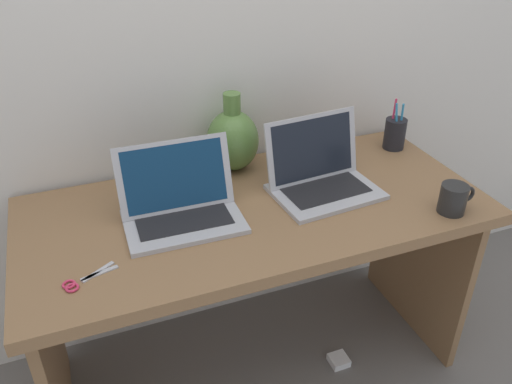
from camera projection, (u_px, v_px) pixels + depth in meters
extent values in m
plane|color=slate|center=(256.00, 363.00, 2.02)|extent=(6.00, 6.00, 0.00)
cube|color=silver|center=(215.00, 25.00, 1.70)|extent=(4.40, 0.04, 2.40)
cube|color=olive|center=(256.00, 211.00, 1.66)|extent=(1.46, 0.67, 0.04)
cube|color=olive|center=(51.00, 352.00, 1.63)|extent=(0.03, 0.57, 0.69)
cube|color=olive|center=(419.00, 253.00, 2.06)|extent=(0.03, 0.57, 0.69)
cube|color=#B2B2B7|center=(184.00, 222.00, 1.56)|extent=(0.35, 0.24, 0.01)
cube|color=black|center=(184.00, 219.00, 1.55)|extent=(0.28, 0.15, 0.00)
cube|color=#B2B2B7|center=(175.00, 176.00, 1.56)|extent=(0.35, 0.09, 0.21)
cube|color=navy|center=(175.00, 176.00, 1.56)|extent=(0.31, 0.08, 0.19)
cube|color=#B2B2B7|center=(325.00, 192.00, 1.70)|extent=(0.35, 0.27, 0.01)
cube|color=black|center=(326.00, 190.00, 1.70)|extent=(0.28, 0.17, 0.00)
cube|color=#B2B2B7|center=(312.00, 148.00, 1.72)|extent=(0.34, 0.09, 0.22)
cube|color=black|center=(312.00, 148.00, 1.72)|extent=(0.30, 0.08, 0.19)
ellipsoid|color=#5B843D|center=(233.00, 141.00, 1.80)|extent=(0.18, 0.18, 0.21)
cylinder|color=#5B843D|center=(232.00, 104.00, 1.73)|extent=(0.06, 0.06, 0.07)
cylinder|color=black|center=(453.00, 199.00, 1.59)|extent=(0.08, 0.08, 0.09)
torus|color=black|center=(467.00, 194.00, 1.61)|extent=(0.05, 0.01, 0.05)
cylinder|color=black|center=(395.00, 134.00, 1.97)|extent=(0.08, 0.08, 0.12)
cylinder|color=#338CBF|center=(401.00, 122.00, 1.94)|extent=(0.02, 0.02, 0.15)
cylinder|color=#D83359|center=(393.00, 119.00, 1.95)|extent=(0.02, 0.01, 0.16)
cylinder|color=#338CBF|center=(396.00, 123.00, 1.93)|extent=(0.02, 0.02, 0.15)
cube|color=#B7B7BC|center=(98.00, 272.00, 1.37)|extent=(0.09, 0.06, 0.00)
cube|color=#B7B7BC|center=(100.00, 273.00, 1.36)|extent=(0.10, 0.04, 0.00)
torus|color=#D83359|center=(72.00, 288.00, 1.31)|extent=(0.03, 0.04, 0.01)
torus|color=#D83359|center=(69.00, 284.00, 1.32)|extent=(0.03, 0.03, 0.01)
cube|color=white|center=(339.00, 360.00, 2.02)|extent=(0.07, 0.07, 0.03)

